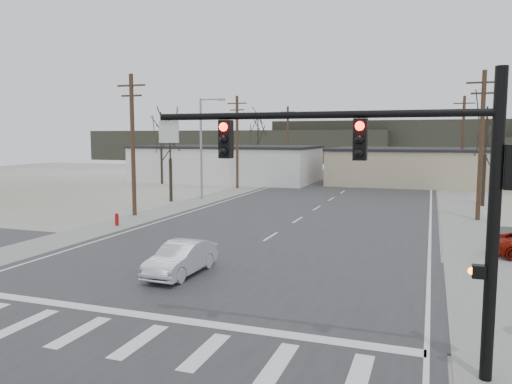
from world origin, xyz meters
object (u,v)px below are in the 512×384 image
(sedan_crossing, at_px, (181,258))
(car_far_a, at_px, (404,181))
(fire_hydrant, at_px, (117,220))
(car_far_b, at_px, (347,168))
(traffic_signal_mast, at_px, (406,179))

(sedan_crossing, relative_size, car_far_a, 0.90)
(fire_hydrant, height_order, car_far_a, car_far_a)
(fire_hydrant, bearing_deg, sedan_crossing, -43.30)
(car_far_a, bearing_deg, sedan_crossing, 73.48)
(car_far_a, relative_size, car_far_b, 1.02)
(traffic_signal_mast, xyz_separation_m, sedan_crossing, (-8.99, 5.62, -3.96))
(traffic_signal_mast, xyz_separation_m, fire_hydrant, (-18.09, 14.20, -4.22))
(traffic_signal_mast, height_order, car_far_a, traffic_signal_mast)
(traffic_signal_mast, bearing_deg, car_far_a, 92.87)
(car_far_a, bearing_deg, car_far_b, -70.05)
(fire_hydrant, height_order, car_far_b, car_far_b)
(car_far_a, bearing_deg, traffic_signal_mast, 85.69)
(fire_hydrant, height_order, sedan_crossing, sedan_crossing)
(traffic_signal_mast, distance_m, car_far_a, 46.41)
(sedan_crossing, distance_m, car_far_b, 58.98)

